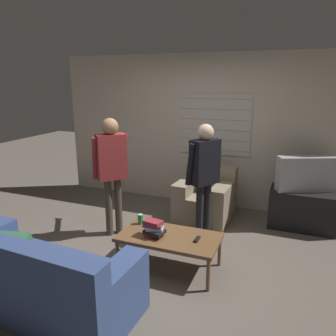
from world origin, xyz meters
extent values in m
plane|color=#665B51|center=(0.00, 0.00, 0.00)|extent=(16.00, 16.00, 0.00)
cube|color=beige|center=(0.00, 2.03, 1.27)|extent=(5.20, 0.06, 2.55)
cube|color=beige|center=(0.22, 1.99, 1.41)|extent=(1.22, 0.02, 1.01)
cube|color=gray|center=(0.22, 1.98, 0.99)|extent=(1.20, 0.00, 0.01)
cube|color=gray|center=(0.22, 1.98, 1.16)|extent=(1.20, 0.00, 0.01)
cube|color=gray|center=(0.22, 1.98, 1.32)|extent=(1.20, 0.00, 0.01)
cube|color=gray|center=(0.22, 1.98, 1.49)|extent=(1.20, 0.00, 0.01)
cube|color=gray|center=(0.22, 1.98, 1.66)|extent=(1.20, 0.00, 0.01)
cube|color=gray|center=(0.22, 1.98, 1.83)|extent=(1.20, 0.00, 0.01)
cube|color=#384C7F|center=(-0.65, -1.24, 0.21)|extent=(1.96, 0.91, 0.42)
cube|color=#384C7F|center=(-0.66, -1.54, 0.62)|extent=(1.93, 0.30, 0.40)
cube|color=#384C7F|center=(0.19, -1.28, 0.51)|extent=(0.28, 0.82, 0.19)
cube|color=#38704C|center=(-0.98, -1.18, 0.52)|extent=(0.40, 0.30, 0.37)
cube|color=gray|center=(0.27, 1.34, 0.21)|extent=(0.87, 0.86, 0.42)
cube|color=gray|center=(0.29, 1.64, 0.61)|extent=(0.83, 0.25, 0.39)
cube|color=gray|center=(0.56, 1.32, 0.51)|extent=(0.29, 0.82, 0.19)
cube|color=gray|center=(-0.02, 1.35, 0.51)|extent=(0.29, 0.82, 0.19)
cube|color=brown|center=(0.26, -0.19, 0.39)|extent=(1.14, 0.61, 0.04)
cylinder|color=brown|center=(-0.27, 0.08, 0.19)|extent=(0.04, 0.04, 0.37)
cylinder|color=brown|center=(0.79, 0.08, 0.19)|extent=(0.04, 0.04, 0.37)
cylinder|color=brown|center=(-0.27, -0.45, 0.19)|extent=(0.04, 0.04, 0.37)
cylinder|color=brown|center=(0.79, -0.45, 0.19)|extent=(0.04, 0.04, 0.37)
cube|color=black|center=(1.69, 1.55, 0.29)|extent=(0.93, 0.51, 0.57)
cube|color=#B2B2B7|center=(1.69, 1.55, 0.82)|extent=(0.83, 0.51, 0.51)
cube|color=#3D4738|center=(1.65, 1.64, 0.82)|extent=(0.65, 0.29, 0.42)
cylinder|color=#4C4233|center=(-0.83, 0.31, 0.41)|extent=(0.10, 0.10, 0.82)
cylinder|color=#4C4233|center=(-0.73, 0.41, 0.41)|extent=(0.10, 0.10, 0.82)
cube|color=maroon|center=(-0.78, 0.36, 1.12)|extent=(0.41, 0.42, 0.61)
sphere|color=#A87A56|center=(-0.78, 0.36, 1.53)|extent=(0.22, 0.22, 0.22)
cylinder|color=maroon|center=(-0.96, 0.23, 1.11)|extent=(0.16, 0.16, 0.59)
cylinder|color=maroon|center=(-0.84, 0.71, 1.34)|extent=(0.47, 0.45, 0.20)
cube|color=black|center=(-1.04, 0.91, 1.27)|extent=(0.07, 0.06, 0.13)
cylinder|color=black|center=(0.38, 0.64, 0.39)|extent=(0.10, 0.10, 0.79)
cylinder|color=black|center=(0.46, 0.76, 0.39)|extent=(0.10, 0.10, 0.79)
cube|color=black|center=(0.42, 0.70, 1.08)|extent=(0.37, 0.44, 0.59)
sphere|color=beige|center=(0.42, 0.70, 1.48)|extent=(0.21, 0.21, 0.21)
cylinder|color=black|center=(0.27, 0.54, 1.07)|extent=(0.17, 0.14, 0.57)
cylinder|color=black|center=(0.31, 1.02, 1.25)|extent=(0.51, 0.35, 0.26)
cube|color=white|center=(0.08, 1.16, 1.15)|extent=(0.08, 0.07, 0.13)
cube|color=maroon|center=(0.10, -0.25, 0.43)|extent=(0.20, 0.17, 0.04)
cube|color=black|center=(0.12, -0.26, 0.47)|extent=(0.24, 0.20, 0.04)
cube|color=beige|center=(0.12, -0.26, 0.51)|extent=(0.21, 0.16, 0.04)
cube|color=#75387F|center=(0.10, -0.26, 0.54)|extent=(0.23, 0.15, 0.03)
cube|color=maroon|center=(0.10, -0.26, 0.58)|extent=(0.22, 0.16, 0.04)
cylinder|color=#238E47|center=(-0.18, -0.02, 0.47)|extent=(0.07, 0.07, 0.12)
cylinder|color=silver|center=(-0.18, -0.02, 0.54)|extent=(0.06, 0.06, 0.00)
cube|color=black|center=(0.59, -0.18, 0.42)|extent=(0.04, 0.13, 0.02)
camera|label=1|loc=(1.49, -3.35, 2.12)|focal=35.00mm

